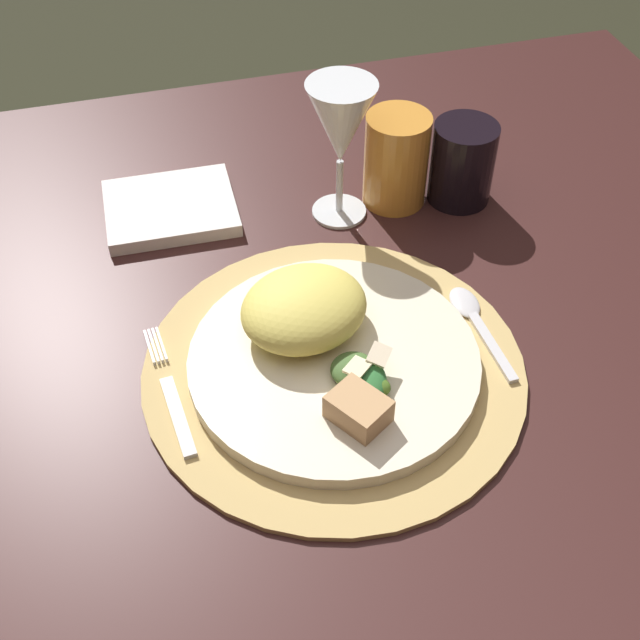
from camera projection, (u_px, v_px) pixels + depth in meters
dining_table at (297, 436)px, 0.88m from camera, size 1.27×1.08×0.73m
placemat at (334, 369)px, 0.78m from camera, size 0.36×0.36×0.01m
dinner_plate at (334, 361)px, 0.78m from camera, size 0.27×0.27×0.02m
pasta_serving at (304, 308)px, 0.78m from camera, size 0.16×0.15×0.05m
salad_greens at (361, 376)px, 0.74m from camera, size 0.06×0.06×0.03m
bread_piece at (358, 409)px, 0.71m from camera, size 0.06×0.06×0.03m
fork at (171, 396)px, 0.75m from camera, size 0.03×0.16×0.00m
spoon at (473, 316)px, 0.83m from camera, size 0.03×0.13×0.01m
napkin at (170, 208)px, 0.95m from camera, size 0.15×0.13×0.02m
wine_glass at (341, 127)px, 0.87m from camera, size 0.08×0.08×0.16m
amber_tumbler at (396, 160)px, 0.94m from camera, size 0.07×0.07×0.11m
dark_tumbler at (462, 163)px, 0.94m from camera, size 0.07×0.07×0.10m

